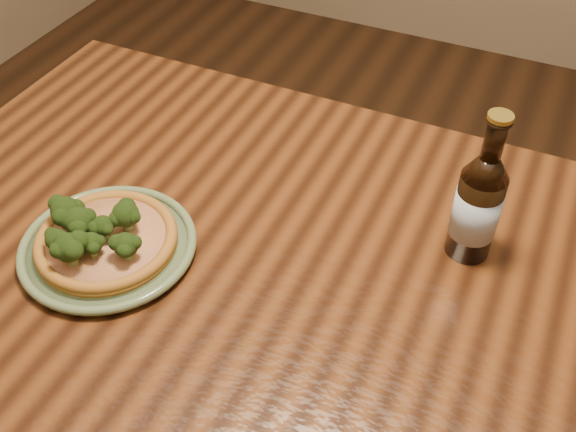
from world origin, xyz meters
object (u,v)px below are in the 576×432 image
at_px(pizza, 102,238).
at_px(plate, 108,246).
at_px(table, 367,349).
at_px(beer_bottle, 478,205).

bearing_deg(pizza, plate, 53.65).
xyz_separation_m(table, plate, (-0.39, -0.06, 0.10)).
xyz_separation_m(table, beer_bottle, (0.09, 0.16, 0.18)).
height_order(pizza, beer_bottle, beer_bottle).
bearing_deg(beer_bottle, pizza, -168.78).
relative_size(table, plate, 6.13).
xyz_separation_m(pizza, beer_bottle, (0.48, 0.23, 0.06)).
bearing_deg(plate, table, 8.77).
distance_m(table, beer_bottle, 0.26).
bearing_deg(pizza, table, 9.26).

